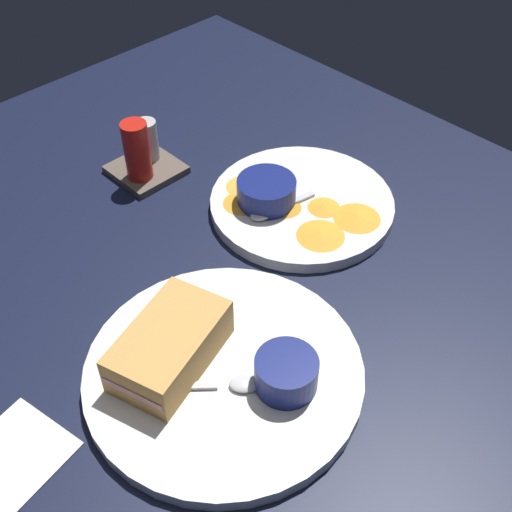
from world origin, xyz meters
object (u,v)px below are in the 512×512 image
at_px(spoon_by_dark_ramekin, 232,384).
at_px(ramekin_light_gravy, 266,191).
at_px(ramekin_dark_sauce, 285,373).
at_px(plate_sandwich_main, 224,372).
at_px(sandwich_half_near, 170,346).
at_px(plate_chips_companion, 302,204).
at_px(condiment_caddy, 142,155).
at_px(spoon_by_gravy_ramekin, 270,211).

distance_m(spoon_by_dark_ramekin, ramekin_light_gravy, 0.30).
bearing_deg(ramekin_dark_sauce, plate_sandwich_main, 116.45).
bearing_deg(spoon_by_dark_ramekin, sandwich_half_near, 108.28).
bearing_deg(spoon_by_dark_ramekin, plate_chips_companion, 29.50).
relative_size(spoon_by_dark_ramekin, ramekin_light_gravy, 1.06).
bearing_deg(sandwich_half_near, plate_chips_companion, 16.11).
distance_m(sandwich_half_near, spoon_by_dark_ramekin, 0.07).
bearing_deg(plate_sandwich_main, condiment_caddy, 65.29).
relative_size(plate_sandwich_main, plate_chips_companion, 1.18).
height_order(ramekin_dark_sauce, spoon_by_dark_ramekin, ramekin_dark_sauce).
height_order(sandwich_half_near, ramekin_light_gravy, sandwich_half_near).
relative_size(sandwich_half_near, condiment_caddy, 1.55).
distance_m(sandwich_half_near, condiment_caddy, 0.35).
height_order(spoon_by_dark_ramekin, condiment_caddy, condiment_caddy).
height_order(spoon_by_dark_ramekin, ramekin_light_gravy, ramekin_light_gravy).
relative_size(ramekin_light_gravy, spoon_by_gravy_ramekin, 0.78).
bearing_deg(sandwich_half_near, ramekin_light_gravy, 24.29).
height_order(ramekin_light_gravy, spoon_by_gravy_ramekin, ramekin_light_gravy).
xyz_separation_m(ramekin_dark_sauce, plate_chips_companion, (0.23, 0.19, -0.03)).
relative_size(plate_chips_companion, condiment_caddy, 2.58).
distance_m(plate_sandwich_main, spoon_by_gravy_ramekin, 0.25).
relative_size(plate_sandwich_main, sandwich_half_near, 1.97).
relative_size(sandwich_half_near, ramekin_light_gravy, 1.89).
height_order(plate_sandwich_main, spoon_by_dark_ramekin, spoon_by_dark_ramekin).
height_order(plate_sandwich_main, condiment_caddy, condiment_caddy).
bearing_deg(spoon_by_gravy_ramekin, plate_chips_companion, -11.56).
xyz_separation_m(plate_sandwich_main, condiment_caddy, (0.16, 0.34, 0.03)).
bearing_deg(ramekin_dark_sauce, plate_chips_companion, 39.22).
bearing_deg(spoon_by_gravy_ramekin, ramekin_dark_sauce, -132.24).
distance_m(spoon_by_dark_ramekin, plate_chips_companion, 0.31).
xyz_separation_m(plate_sandwich_main, sandwich_half_near, (-0.03, 0.05, 0.03)).
bearing_deg(spoon_by_dark_ramekin, plate_sandwich_main, 67.27).
bearing_deg(ramekin_dark_sauce, spoon_by_gravy_ramekin, 47.76).
bearing_deg(condiment_caddy, spoon_by_gravy_ramekin, -74.94).
height_order(sandwich_half_near, spoon_by_gravy_ramekin, sandwich_half_near).
distance_m(sandwich_half_near, ramekin_light_gravy, 0.28).
height_order(plate_sandwich_main, ramekin_dark_sauce, ramekin_dark_sauce).
distance_m(ramekin_light_gravy, spoon_by_gravy_ramekin, 0.03).
height_order(ramekin_light_gravy, condiment_caddy, condiment_caddy).
bearing_deg(plate_chips_companion, condiment_caddy, 116.39).
distance_m(plate_sandwich_main, ramekin_dark_sauce, 0.07).
bearing_deg(ramekin_light_gravy, plate_sandwich_main, -144.29).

